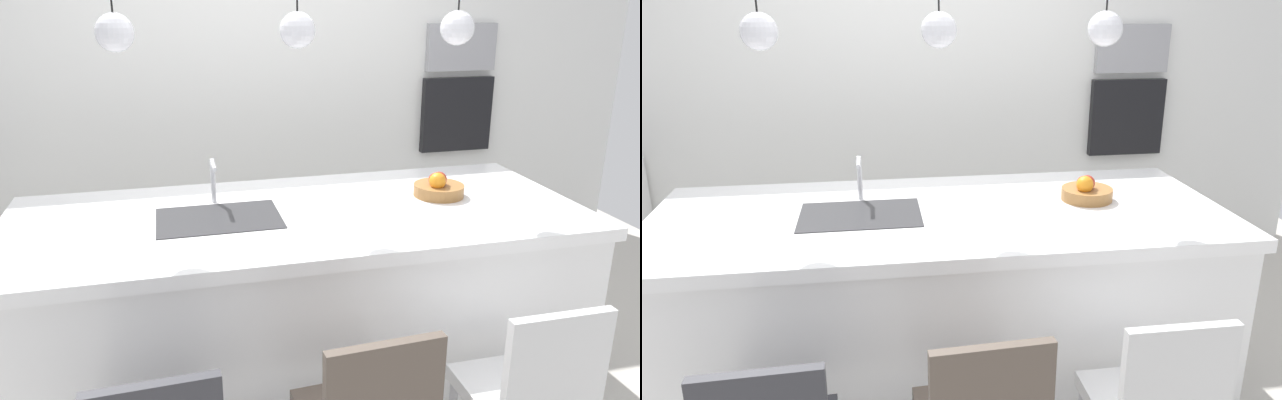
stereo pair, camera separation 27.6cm
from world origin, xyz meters
The scene contains 12 objects.
floor centered at (0.00, 0.00, 0.00)m, with size 6.60×6.60×0.00m, color #BCB7AD.
back_wall centered at (0.00, 1.65, 1.30)m, with size 6.00×0.10×2.60m, color white.
kitchen_island centered at (0.00, 0.00, 0.47)m, with size 2.70×1.14×0.94m.
sink_basin centered at (-0.38, 0.00, 0.94)m, with size 0.56×0.40×0.02m, color #2D2D30.
faucet centered at (-0.38, 0.21, 1.09)m, with size 0.02×0.17×0.22m.
fruit_bowl centered at (0.73, 0.06, 0.99)m, with size 0.25×0.25×0.13m.
microwave centered at (1.58, 1.58, 1.55)m, with size 0.54×0.08×0.34m, color #9E9EA3.
oven centered at (1.58, 1.58, 1.05)m, with size 0.56×0.08×0.56m, color black.
chair_far centered at (0.66, -0.98, 0.51)m, with size 0.41×0.43×0.90m.
pendant_light_left centered at (-0.75, 0.00, 1.77)m, with size 0.16×0.16×0.76m.
pendant_light_center centered at (0.00, 0.00, 1.77)m, with size 0.16×0.16×0.76m.
pendant_light_right centered at (0.75, 0.00, 1.77)m, with size 0.16×0.16×0.76m.
Camera 1 is at (-0.58, -2.65, 1.91)m, focal length 34.22 mm.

